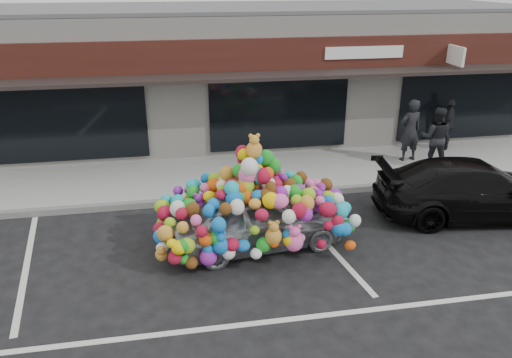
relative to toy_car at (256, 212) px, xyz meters
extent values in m
plane|color=black|center=(-1.34, -0.20, -0.78)|extent=(90.00, 90.00, 0.00)
cube|color=silver|center=(-1.34, 8.30, 1.32)|extent=(24.00, 6.00, 4.20)
cube|color=#59595B|center=(-1.34, 8.30, 3.47)|extent=(24.00, 6.00, 0.12)
cube|color=#36150E|center=(-1.34, 5.22, 2.37)|extent=(24.00, 0.18, 0.90)
cube|color=black|center=(-1.34, 4.70, 1.87)|extent=(24.00, 1.20, 0.10)
cube|color=white|center=(6.86, 4.75, 2.27)|extent=(0.08, 0.95, 0.55)
cube|color=white|center=(4.16, 5.10, 2.37)|extent=(2.40, 0.04, 0.35)
cube|color=black|center=(-4.34, 5.27, 0.67)|extent=(4.20, 0.12, 2.30)
cube|color=black|center=(1.66, 5.27, 0.67)|extent=(4.20, 0.12, 2.30)
cube|color=black|center=(7.66, 5.27, 0.67)|extent=(4.20, 0.12, 2.30)
cube|color=gray|center=(-1.34, 3.80, -0.70)|extent=(26.00, 3.00, 0.15)
cube|color=slate|center=(-1.34, 2.30, -0.70)|extent=(26.00, 0.18, 0.16)
cube|color=silver|center=(-4.54, 0.00, -0.77)|extent=(0.73, 4.37, 0.01)
cube|color=silver|center=(1.46, 0.00, -0.77)|extent=(0.73, 4.37, 0.01)
cube|color=silver|center=(0.66, -2.50, -0.77)|extent=(14.00, 0.12, 0.01)
imported|color=#AEB2B9|center=(0.00, 0.00, -0.16)|extent=(1.94, 3.82, 1.25)
ellipsoid|color=red|center=(0.00, 0.00, 0.94)|extent=(1.29, 1.67, 0.94)
sphere|color=#FFFA0D|center=(1.28, -0.15, 0.14)|extent=(0.34, 0.34, 0.34)
sphere|color=#2388ED|center=(0.60, -0.81, -0.23)|extent=(0.36, 0.36, 0.36)
sphere|color=green|center=(-0.80, 0.81, -0.18)|extent=(0.30, 0.30, 0.30)
sphere|color=#FF6AD5|center=(0.00, 0.00, 1.35)|extent=(0.32, 0.32, 0.32)
sphere|color=orange|center=(-1.10, 0.10, 0.15)|extent=(0.30, 0.30, 0.30)
imported|color=black|center=(5.24, 0.48, -0.12)|extent=(2.43, 4.77, 1.33)
imported|color=black|center=(5.28, 3.93, 0.28)|extent=(0.71, 0.52, 1.83)
imported|color=black|center=(5.75, 3.31, 0.24)|extent=(1.05, 0.97, 1.73)
imported|color=black|center=(6.94, 4.70, 0.17)|extent=(0.99, 0.87, 1.60)
camera|label=1|loc=(-1.61, -9.01, 4.48)|focal=35.00mm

